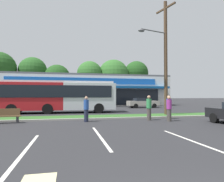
# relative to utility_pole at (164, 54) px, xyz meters

# --- Properties ---
(grass_median) EXTENTS (56.00, 2.20, 0.12)m
(grass_median) POSITION_rel_utility_pole_xyz_m (-6.21, -0.16, -5.38)
(grass_median) COLOR #2D5B23
(grass_median) RESTS_ON ground_plane
(curb_lip) EXTENTS (56.00, 0.24, 0.12)m
(curb_lip) POSITION_rel_utility_pole_xyz_m (-6.21, -1.38, -5.38)
(curb_lip) COLOR #99968C
(curb_lip) RESTS_ON ground_plane
(parking_stripe_0) EXTENTS (0.12, 4.80, 0.01)m
(parking_stripe_0) POSITION_rel_utility_pole_xyz_m (-9.56, -8.93, -5.43)
(parking_stripe_0) COLOR silver
(parking_stripe_0) RESTS_ON ground_plane
(parking_stripe_1) EXTENTS (0.12, 4.80, 0.01)m
(parking_stripe_1) POSITION_rel_utility_pole_xyz_m (-6.89, -7.38, -5.43)
(parking_stripe_1) COLOR silver
(parking_stripe_1) RESTS_ON ground_plane
(parking_stripe_2) EXTENTS (0.12, 4.80, 0.01)m
(parking_stripe_2) POSITION_rel_utility_pole_xyz_m (-3.50, -9.10, -5.43)
(parking_stripe_2) COLOR silver
(parking_stripe_2) RESTS_ON ground_plane
(storefront_building) EXTENTS (30.18, 13.14, 5.43)m
(storefront_building) POSITION_rel_utility_pole_xyz_m (-5.68, 21.73, -2.72)
(storefront_building) COLOR silver
(storefront_building) RESTS_ON ground_plane
(tree_mid_left) EXTENTS (6.37, 6.37, 10.64)m
(tree_mid_left) POSITION_rel_utility_pole_xyz_m (-16.53, 31.85, 2.00)
(tree_mid_left) COLOR #473323
(tree_mid_left) RESTS_ON ground_plane
(tree_mid) EXTENTS (5.72, 5.72, 8.73)m
(tree_mid) POSITION_rel_utility_pole_xyz_m (-10.94, 29.43, 0.42)
(tree_mid) COLOR #473323
(tree_mid) RESTS_ON ground_plane
(tree_mid_right) EXTENTS (6.06, 6.06, 10.10)m
(tree_mid_right) POSITION_rel_utility_pole_xyz_m (-3.49, 31.16, 1.61)
(tree_mid_right) COLOR #473323
(tree_mid_right) RESTS_ON ground_plane
(tree_right) EXTENTS (7.52, 7.52, 10.80)m
(tree_right) POSITION_rel_utility_pole_xyz_m (2.55, 31.71, 1.59)
(tree_right) COLOR #473323
(tree_right) RESTS_ON ground_plane
(tree_far_right) EXTENTS (6.25, 6.25, 10.82)m
(tree_far_right) POSITION_rel_utility_pole_xyz_m (8.89, 32.60, 2.24)
(tree_far_right) COLOR #473323
(tree_far_right) RESTS_ON ground_plane
(utility_pole) EXTENTS (3.16, 2.36, 10.18)m
(utility_pole) POSITION_rel_utility_pole_xyz_m (0.00, 0.00, 0.00)
(utility_pole) COLOR #4C3826
(utility_pole) RESTS_ON ground_plane
(city_bus) EXTENTS (11.72, 2.83, 3.25)m
(city_bus) POSITION_rel_utility_pole_xyz_m (-9.34, 4.93, -3.67)
(city_bus) COLOR #AD191E
(city_bus) RESTS_ON ground_plane
(bus_stop_bench) EXTENTS (1.60, 0.45, 0.95)m
(bus_stop_bench) POSITION_rel_utility_pole_xyz_m (-12.08, -2.15, -4.93)
(bus_stop_bench) COLOR brown
(bus_stop_bench) RESTS_ON ground_plane
(car_2) EXTENTS (4.49, 1.98, 1.41)m
(car_2) POSITION_rel_utility_pole_xyz_m (2.28, 11.18, -4.69)
(car_2) COLOR #9E998C
(car_2) RESTS_ON ground_plane
(pedestrian_near_bench) EXTENTS (0.35, 0.35, 1.72)m
(pedestrian_near_bench) POSITION_rel_utility_pole_xyz_m (-7.08, -2.48, -4.57)
(pedestrian_near_bench) COLOR #1E2338
(pedestrian_near_bench) RESTS_ON ground_plane
(pedestrian_by_pole) EXTENTS (0.36, 0.36, 1.78)m
(pedestrian_by_pole) POSITION_rel_utility_pole_xyz_m (-0.77, -2.11, -4.55)
(pedestrian_by_pole) COLOR #47423D
(pedestrian_by_pole) RESTS_ON ground_plane
(pedestrian_mid) EXTENTS (0.36, 0.36, 1.78)m
(pedestrian_mid) POSITION_rel_utility_pole_xyz_m (-2.61, -2.63, -4.54)
(pedestrian_mid) COLOR #47423D
(pedestrian_mid) RESTS_ON ground_plane
(pedestrian_far) EXTENTS (0.35, 0.35, 1.73)m
(pedestrian_far) POSITION_rel_utility_pole_xyz_m (-1.45, -3.42, -4.57)
(pedestrian_far) COLOR #47423D
(pedestrian_far) RESTS_ON ground_plane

